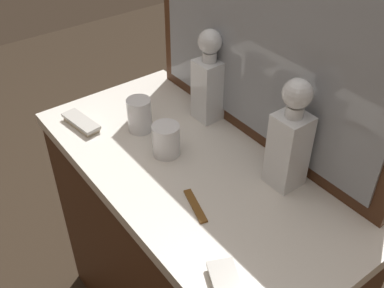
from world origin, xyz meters
TOP-DOWN VIEW (x-y plane):
  - dresser at (0.00, 0.00)m, footprint 1.03×0.50m
  - dresser_mirror at (0.00, 0.23)m, footprint 0.90×0.03m
  - crystal_decanter_left at (-0.17, 0.19)m, footprint 0.08×0.08m
  - crystal_decanter_far_right at (0.20, 0.16)m, footprint 0.08×0.08m
  - crystal_tumbler_front at (-0.24, -0.02)m, footprint 0.07×0.07m
  - crystal_tumbler_right at (-0.09, -0.02)m, footprint 0.08×0.08m
  - silver_brush_left at (-0.36, -0.16)m, footprint 0.15×0.07m
  - silver_brush_far_left at (0.37, -0.18)m, footprint 0.15×0.11m
  - tortoiseshell_comb at (0.13, -0.09)m, footprint 0.12×0.05m

SIDE VIEW (x-z plane):
  - dresser at x=0.00m, z-range 0.00..0.85m
  - tortoiseshell_comb at x=0.13m, z-range 0.85..0.85m
  - silver_brush_left at x=-0.36m, z-range 0.85..0.87m
  - silver_brush_far_left at x=0.37m, z-range 0.85..0.87m
  - crystal_tumbler_right at x=-0.09m, z-range 0.84..0.94m
  - crystal_tumbler_front at x=-0.24m, z-range 0.84..0.95m
  - crystal_decanter_left at x=-0.17m, z-range 0.82..1.11m
  - crystal_decanter_far_right at x=0.20m, z-range 0.82..1.13m
  - dresser_mirror at x=0.00m, z-range 0.85..1.49m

